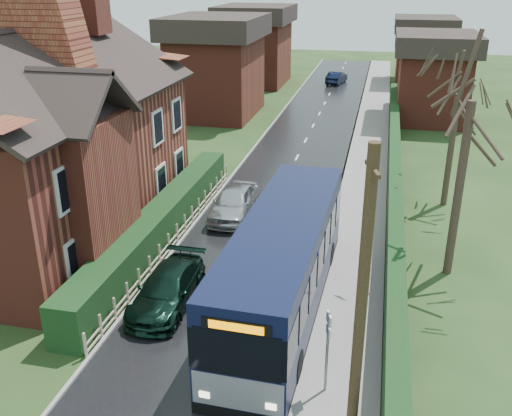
% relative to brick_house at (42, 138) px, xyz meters
% --- Properties ---
extents(ground, '(140.00, 140.00, 0.00)m').
position_rel_brick_house_xyz_m(ground, '(8.73, -4.78, -4.38)').
color(ground, '#354F21').
rests_on(ground, ground).
extents(road, '(6.00, 100.00, 0.02)m').
position_rel_brick_house_xyz_m(road, '(8.73, 5.22, -4.37)').
color(road, black).
rests_on(road, ground).
extents(pavement, '(2.50, 100.00, 0.14)m').
position_rel_brick_house_xyz_m(pavement, '(12.98, 5.22, -4.31)').
color(pavement, slate).
rests_on(pavement, ground).
extents(kerb_right, '(0.12, 100.00, 0.14)m').
position_rel_brick_house_xyz_m(kerb_right, '(11.78, 5.22, -4.31)').
color(kerb_right, gray).
rests_on(kerb_right, ground).
extents(kerb_left, '(0.12, 100.00, 0.10)m').
position_rel_brick_house_xyz_m(kerb_left, '(5.68, 5.22, -4.33)').
color(kerb_left, gray).
rests_on(kerb_left, ground).
extents(front_hedge, '(1.20, 16.00, 1.60)m').
position_rel_brick_house_xyz_m(front_hedge, '(4.83, 0.22, -3.58)').
color(front_hedge, black).
rests_on(front_hedge, ground).
extents(picket_fence, '(0.10, 16.00, 0.90)m').
position_rel_brick_house_xyz_m(picket_fence, '(5.58, 0.22, -3.93)').
color(picket_fence, tan).
rests_on(picket_fence, ground).
extents(right_wall_hedge, '(0.60, 50.00, 1.80)m').
position_rel_brick_house_xyz_m(right_wall_hedge, '(14.53, 5.22, -3.36)').
color(right_wall_hedge, maroon).
rests_on(right_wall_hedge, ground).
extents(brick_house, '(9.30, 14.60, 10.30)m').
position_rel_brick_house_xyz_m(brick_house, '(0.00, 0.00, 0.00)').
color(brick_house, maroon).
rests_on(brick_house, ground).
extents(bus, '(2.89, 11.16, 3.37)m').
position_rel_brick_house_xyz_m(bus, '(10.83, -3.84, -2.71)').
color(bus, black).
rests_on(bus, ground).
extents(car_silver, '(1.77, 4.32, 1.47)m').
position_rel_brick_house_xyz_m(car_silver, '(7.23, 3.51, -3.64)').
color(car_silver, silver).
rests_on(car_silver, ground).
extents(car_green, '(1.79, 4.37, 1.27)m').
position_rel_brick_house_xyz_m(car_green, '(6.93, -4.45, -3.74)').
color(car_green, black).
rests_on(car_green, ground).
extents(car_distant, '(2.02, 4.00, 1.26)m').
position_rel_brick_house_xyz_m(car_distant, '(8.87, 38.85, -3.75)').
color(car_distant, black).
rests_on(car_distant, ground).
extents(bus_stop_sign, '(0.18, 0.39, 2.62)m').
position_rel_brick_house_xyz_m(bus_stop_sign, '(12.73, -7.78, -2.65)').
color(bus_stop_sign, slate).
rests_on(bus_stop_sign, ground).
extents(telegraph_pole, '(0.35, 0.98, 7.69)m').
position_rel_brick_house_xyz_m(telegraph_pole, '(13.53, -9.45, -0.48)').
color(telegraph_pole, '#312416').
rests_on(telegraph_pole, ground).
extents(tree_right_near, '(4.41, 4.41, 9.53)m').
position_rel_brick_house_xyz_m(tree_right_near, '(16.60, 0.08, 2.75)').
color(tree_right_near, '#372921').
rests_on(tree_right_near, ground).
extents(tree_right_far, '(4.08, 4.08, 7.88)m').
position_rel_brick_house_xyz_m(tree_right_far, '(17.02, 7.25, 1.51)').
color(tree_right_far, '#35291F').
rests_on(tree_right_far, ground).
extents(tree_house_side, '(4.29, 4.29, 9.76)m').
position_rel_brick_house_xyz_m(tree_house_side, '(-2.79, 7.61, 2.91)').
color(tree_house_side, '#352B1F').
rests_on(tree_house_side, ground).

